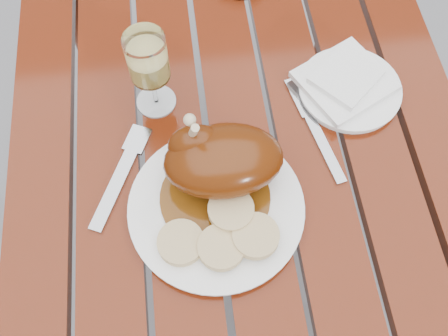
{
  "coord_description": "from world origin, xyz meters",
  "views": [
    {
      "loc": [
        -0.08,
        -0.43,
        1.5
      ],
      "look_at": [
        -0.04,
        -0.07,
        0.78
      ],
      "focal_mm": 40.0,
      "sensor_mm": 36.0,
      "label": 1
    }
  ],
  "objects_px": {
    "dinner_plate": "(216,208)",
    "wine_glass": "(150,73)",
    "table": "(236,216)",
    "side_plate": "(349,89)"
  },
  "relations": [
    {
      "from": "table",
      "to": "dinner_plate",
      "type": "relative_size",
      "value": 4.25
    },
    {
      "from": "dinner_plate",
      "to": "wine_glass",
      "type": "relative_size",
      "value": 1.68
    },
    {
      "from": "table",
      "to": "dinner_plate",
      "type": "xyz_separation_m",
      "value": [
        -0.06,
        -0.13,
        0.38
      ]
    },
    {
      "from": "table",
      "to": "wine_glass",
      "type": "distance_m",
      "value": 0.49
    },
    {
      "from": "wine_glass",
      "to": "table",
      "type": "bearing_deg",
      "value": -33.24
    },
    {
      "from": "wine_glass",
      "to": "side_plate",
      "type": "height_order",
      "value": "wine_glass"
    },
    {
      "from": "table",
      "to": "side_plate",
      "type": "xyz_separation_m",
      "value": [
        0.21,
        0.07,
        0.38
      ]
    },
    {
      "from": "dinner_plate",
      "to": "side_plate",
      "type": "relative_size",
      "value": 1.51
    },
    {
      "from": "table",
      "to": "side_plate",
      "type": "height_order",
      "value": "side_plate"
    },
    {
      "from": "dinner_plate",
      "to": "side_plate",
      "type": "bearing_deg",
      "value": 37.04
    }
  ]
}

